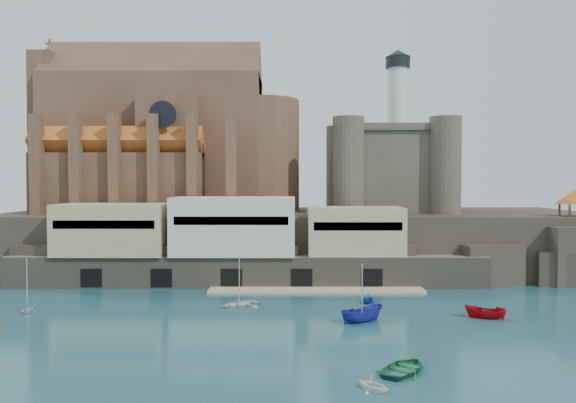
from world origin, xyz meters
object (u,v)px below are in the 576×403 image
at_px(pavilion, 575,198).
at_px(boat_2, 362,322).
at_px(castle_keep, 389,165).
at_px(church, 166,144).
at_px(boat_1, 373,390).

distance_m(pavilion, boat_2, 45.63).
bearing_deg(castle_keep, boat_2, -103.83).
relative_size(pavilion, boat_2, 1.19).
xyz_separation_m(church, boat_2, (30.29, -41.06, -22.13)).
distance_m(castle_keep, boat_2, 45.35).
bearing_deg(boat_2, church, 7.84).
bearing_deg(pavilion, boat_2, -144.88).
distance_m(castle_keep, pavilion, 30.50).
xyz_separation_m(church, castle_keep, (40.21, -0.78, -3.81)).
distance_m(church, pavilion, 68.65).
xyz_separation_m(castle_keep, boat_1, (-11.70, -60.26, -18.31)).
xyz_separation_m(pavilion, boat_2, (-35.84, -25.21, -12.73)).
bearing_deg(church, castle_keep, -1.11).
xyz_separation_m(church, pavilion, (66.13, -15.85, -9.40)).
height_order(church, boat_1, church).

